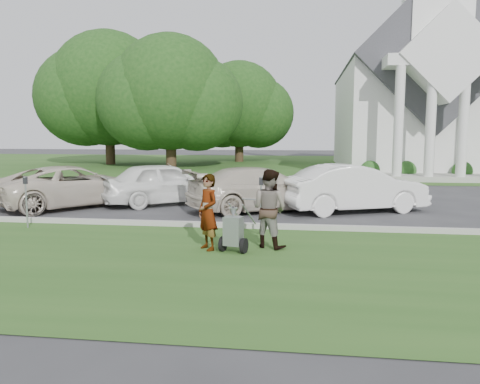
% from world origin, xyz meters
% --- Properties ---
extents(ground, '(120.00, 120.00, 0.00)m').
position_xyz_m(ground, '(0.00, 0.00, 0.00)').
color(ground, '#333335').
rests_on(ground, ground).
extents(grass_strip, '(80.00, 7.00, 0.01)m').
position_xyz_m(grass_strip, '(0.00, -3.00, 0.01)').
color(grass_strip, '#29501B').
rests_on(grass_strip, ground).
extents(church_lawn, '(80.00, 30.00, 0.01)m').
position_xyz_m(church_lawn, '(0.00, 27.00, 0.01)').
color(church_lawn, '#29501B').
rests_on(church_lawn, ground).
extents(curb, '(80.00, 0.18, 0.15)m').
position_xyz_m(curb, '(0.00, 0.55, 0.07)').
color(curb, '#9E9E93').
rests_on(curb, ground).
extents(church, '(9.19, 19.00, 24.10)m').
position_xyz_m(church, '(9.00, 23.11, 5.94)').
color(church, white).
rests_on(church, ground).
extents(tree_left, '(10.63, 8.40, 9.71)m').
position_xyz_m(tree_left, '(-8.01, 21.99, 5.11)').
color(tree_left, '#332316').
rests_on(tree_left, ground).
extents(tree_far, '(11.64, 9.20, 10.73)m').
position_xyz_m(tree_far, '(-14.01, 24.99, 5.69)').
color(tree_far, '#332316').
rests_on(tree_far, ground).
extents(tree_back, '(9.61, 7.60, 8.89)m').
position_xyz_m(tree_back, '(-4.01, 29.99, 4.73)').
color(tree_back, '#332316').
rests_on(tree_back, ground).
extents(striping_cart, '(0.73, 1.20, 1.05)m').
position_xyz_m(striping_cart, '(0.25, -2.01, 0.45)').
color(striping_cart, black).
rests_on(striping_cart, ground).
extents(person_left, '(0.70, 0.71, 1.65)m').
position_xyz_m(person_left, '(-0.33, -1.87, 0.83)').
color(person_left, '#999999').
rests_on(person_left, ground).
extents(person_right, '(1.06, 0.98, 1.74)m').
position_xyz_m(person_right, '(0.97, -1.47, 0.87)').
color(person_right, '#999999').
rests_on(person_right, ground).
extents(parking_meter_near, '(0.11, 0.10, 1.46)m').
position_xyz_m(parking_meter_near, '(0.67, -0.10, 0.92)').
color(parking_meter_near, '#979BA0').
rests_on(parking_meter_near, ground).
extents(parking_meter_far, '(0.10, 0.09, 1.40)m').
position_xyz_m(parking_meter_far, '(-5.63, -0.19, 0.88)').
color(parking_meter_far, '#979BA0').
rests_on(parking_meter_far, ground).
extents(car_a, '(5.07, 5.50, 1.43)m').
position_xyz_m(car_a, '(-6.22, 3.56, 0.72)').
color(car_a, beige).
rests_on(car_a, ground).
extents(car_b, '(4.66, 4.11, 1.52)m').
position_xyz_m(car_b, '(-3.22, 4.49, 0.76)').
color(car_b, white).
rests_on(car_b, ground).
extents(car_c, '(5.31, 4.23, 1.44)m').
position_xyz_m(car_c, '(0.35, 3.55, 0.72)').
color(car_c, beige).
rests_on(car_c, ground).
extents(car_d, '(4.94, 3.31, 1.54)m').
position_xyz_m(car_d, '(3.35, 3.71, 0.77)').
color(car_d, white).
rests_on(car_d, ground).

